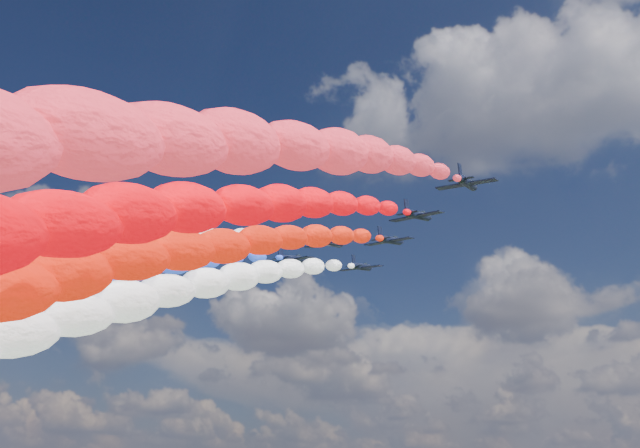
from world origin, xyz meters
The scene contains 14 objects.
jet_0 centered at (-28.13, -5.30, 100.04)m, with size 8.65×11.60×2.56m, color black, non-canonical shape.
jet_1 centered at (-18.08, 4.54, 100.04)m, with size 8.65×11.60×2.56m, color black, non-canonical shape.
jet_2 centered at (-11.14, 13.96, 100.04)m, with size 8.65×11.60×2.56m, color black, non-canonical shape.
trail_2 centered at (-11.14, -39.96, 80.67)m, with size 6.89×105.12×43.51m, color blue, non-canonical shape.
jet_3 centered at (-0.37, 8.75, 100.04)m, with size 8.65×11.60×2.56m, color black, non-canonical shape.
trail_3 centered at (-0.37, -45.17, 80.67)m, with size 6.89×105.12×43.51m, color white, non-canonical shape.
jet_4 centered at (-1.79, 24.98, 100.04)m, with size 8.65×11.60×2.56m, color black, non-canonical shape.
trail_4 centered at (-1.79, -28.93, 80.67)m, with size 6.89×105.12×43.51m, color white, non-canonical shape.
jet_5 centered at (9.63, 12.31, 100.04)m, with size 8.65×11.60×2.56m, color black, non-canonical shape.
trail_5 centered at (9.63, -41.61, 80.67)m, with size 6.89×105.12×43.51m, color red, non-canonical shape.
jet_6 centered at (18.43, 2.67, 100.04)m, with size 8.65×11.60×2.56m, color black, non-canonical shape.
trail_6 centered at (18.43, -51.25, 80.67)m, with size 6.89×105.12×43.51m, color #FA030D, non-canonical shape.
jet_7 centered at (29.51, -6.55, 100.04)m, with size 8.65×11.60×2.56m, color black, non-canonical shape.
trail_7 centered at (29.51, -60.47, 80.67)m, with size 6.89×105.12×43.51m, color red, non-canonical shape.
Camera 1 is at (57.90, -105.88, 57.63)m, focal length 42.83 mm.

